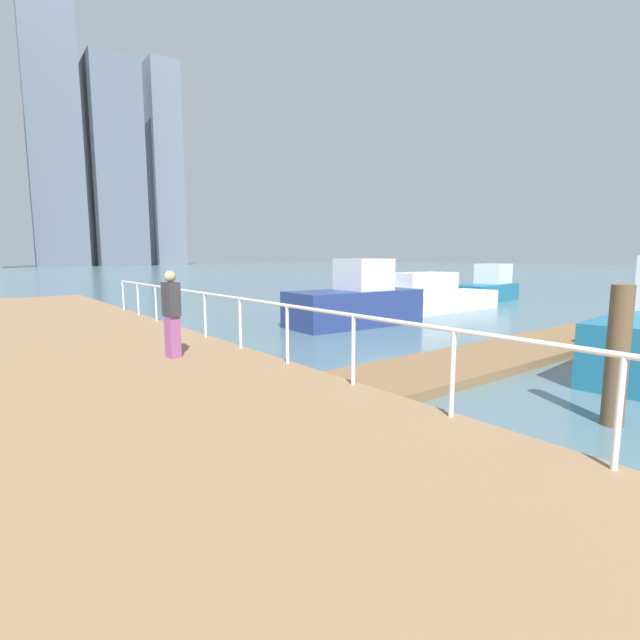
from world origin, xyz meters
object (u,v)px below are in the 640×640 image
object	(u,v)px
moored_boat_4	(356,302)
pedestrian_1	(172,313)
moored_boat_0	(430,297)
moored_boat_1	(488,288)

from	to	relation	value
moored_boat_4	pedestrian_1	distance (m)	8.00
moored_boat_0	moored_boat_1	world-z (taller)	moored_boat_1
moored_boat_0	pedestrian_1	distance (m)	13.03
moored_boat_0	moored_boat_4	bearing A→B (deg)	-169.91
moored_boat_0	moored_boat_1	distance (m)	6.52
moored_boat_0	moored_boat_4	world-z (taller)	moored_boat_4
pedestrian_1	moored_boat_1	bearing A→B (deg)	15.49
moored_boat_4	pedestrian_1	size ratio (longest dim) A/B	2.87
moored_boat_0	moored_boat_1	size ratio (longest dim) A/B	1.52
moored_boat_1	moored_boat_0	bearing A→B (deg)	-168.22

